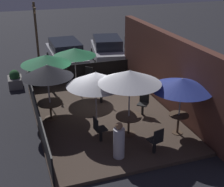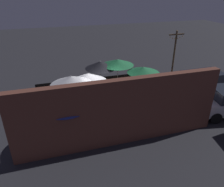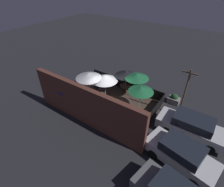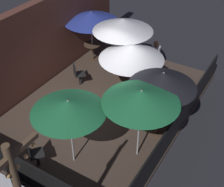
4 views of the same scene
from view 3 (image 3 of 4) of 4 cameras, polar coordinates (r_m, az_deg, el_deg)
ground_plane at (r=15.26m, az=-0.84°, el=-3.17°), size 60.00×60.00×0.00m
patio_deck at (r=15.23m, az=-0.85°, el=-2.99°), size 7.87×5.40×0.12m
building_wall at (r=12.52m, az=-8.73°, el=-4.09°), size 9.47×0.36×3.22m
fence_front at (r=16.76m, az=4.42°, el=3.03°), size 7.67×0.05×0.95m
fence_side_left at (r=13.50m, az=12.79°, el=-6.89°), size 0.05×5.20×0.95m
patio_umbrella_0 at (r=15.44m, az=4.58°, el=6.68°), size 1.96×1.96×2.26m
patio_umbrella_1 at (r=14.69m, az=-7.68°, el=5.85°), size 2.19×2.19×2.47m
patio_umbrella_2 at (r=14.14m, az=-13.80°, el=2.54°), size 2.20×2.20×2.15m
patio_umbrella_3 at (r=13.37m, az=9.47°, el=1.31°), size 1.95×1.95×2.17m
patio_umbrella_4 at (r=14.88m, az=-2.27°, el=5.10°), size 2.18×2.18×2.16m
patio_umbrella_5 at (r=14.85m, az=8.10°, el=5.65°), size 2.05×2.05×2.32m
dining_table_0 at (r=16.18m, az=4.34°, el=2.12°), size 0.99×0.99×0.70m
dining_table_1 at (r=15.55m, az=-7.22°, el=0.53°), size 0.94×0.94×0.73m
dining_table_2 at (r=14.89m, az=-13.09°, el=-1.91°), size 0.71×0.71×0.76m
patio_chair_0 at (r=13.46m, az=10.04°, el=-6.49°), size 0.56×0.56×0.92m
patio_chair_1 at (r=14.20m, az=1.94°, el=-3.30°), size 0.50×0.50×0.93m
patio_chair_2 at (r=16.26m, az=-11.96°, el=1.43°), size 0.48×0.48×0.96m
patio_chair_3 at (r=14.19m, az=-6.28°, el=-3.58°), size 0.56×0.56×0.93m
patio_chair_4 at (r=16.39m, az=-4.94°, el=2.39°), size 0.45×0.45×0.94m
patron_0 at (r=16.79m, az=-8.57°, el=3.13°), size 0.47×0.47×1.26m
planter_box at (r=16.02m, az=19.55°, el=-1.72°), size 0.98×0.68×0.90m
light_post at (r=13.76m, az=22.75°, el=0.52°), size 1.10×0.12×4.04m
parked_car_0 at (r=13.13m, az=24.59°, el=-9.74°), size 4.55×1.82×1.62m
parked_car_1 at (r=11.28m, az=21.54°, el=-17.84°), size 4.33×2.43×1.62m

